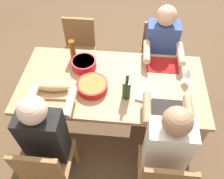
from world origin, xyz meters
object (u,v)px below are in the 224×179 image
at_px(chair_far_right, 46,165).
at_px(wine_glass, 188,73).
at_px(diner_far_right, 46,133).
at_px(cutting_board, 54,90).
at_px(serving_bowl_fruit, 92,86).
at_px(beer_bottle, 73,50).
at_px(wine_bottle, 127,89).
at_px(chair_near_right, 79,48).
at_px(dining_table, 112,88).
at_px(diner_far_left, 166,144).
at_px(diner_near_left, 160,49).
at_px(chair_far_left, 163,176).
at_px(bread_loaf, 52,86).
at_px(serving_bowl_salad, 84,63).
at_px(napkin_stack, 144,95).
at_px(chair_near_left, 157,53).

bearing_deg(chair_far_right, wine_glass, -144.63).
bearing_deg(diner_far_right, cutting_board, -84.66).
xyz_separation_m(diner_far_right, serving_bowl_fruit, (-0.32, -0.48, 0.08)).
distance_m(chair_far_right, beer_bottle, 1.13).
bearing_deg(chair_far_right, wine_bottle, -136.51).
bearing_deg(chair_near_right, dining_table, 122.70).
relative_size(cutting_board, beer_bottle, 1.82).
relative_size(diner_far_left, wine_bottle, 4.14).
bearing_deg(diner_far_left, diner_near_left, -90.00).
height_order(chair_far_left, bread_loaf, same).
relative_size(serving_bowl_salad, bread_loaf, 0.77).
bearing_deg(diner_far_right, diner_far_left, 180.00).
height_order(chair_far_right, diner_far_right, diner_far_right).
relative_size(wine_bottle, beer_bottle, 1.32).
height_order(chair_far_right, cutting_board, chair_far_right).
bearing_deg(dining_table, napkin_stack, 155.09).
height_order(diner_far_right, wine_bottle, diner_far_right).
xyz_separation_m(cutting_board, wine_bottle, (-0.67, 0.00, 0.10)).
height_order(serving_bowl_fruit, beer_bottle, beer_bottle).
distance_m(chair_near_left, diner_far_left, 1.36).
relative_size(dining_table, chair_far_left, 2.09).
relative_size(chair_far_right, napkin_stack, 6.07).
bearing_deg(chair_far_left, chair_near_left, -90.00).
height_order(chair_far_right, napkin_stack, chair_far_right).
xyz_separation_m(diner_near_left, napkin_stack, (0.18, 0.72, 0.05)).
distance_m(serving_bowl_fruit, wine_glass, 0.89).
bearing_deg(diner_far_left, chair_near_right, -53.87).
relative_size(diner_near_left, diner_far_left, 1.00).
height_order(chair_near_right, beer_bottle, beer_bottle).
bearing_deg(napkin_stack, serving_bowl_salad, -27.90).
distance_m(chair_near_left, chair_far_left, 1.52).
xyz_separation_m(chair_near_left, diner_near_left, (-0.00, 0.18, 0.21)).
bearing_deg(diner_far_right, chair_far_left, 169.37).
distance_m(serving_bowl_salad, beer_bottle, 0.19).
relative_size(beer_bottle, wine_glass, 1.33).
height_order(bread_loaf, beer_bottle, beer_bottle).
xyz_separation_m(diner_near_left, chair_near_right, (0.98, -0.18, -0.21)).
relative_size(diner_far_left, beer_bottle, 5.45).
height_order(serving_bowl_fruit, wine_glass, wine_glass).
distance_m(diner_near_left, diner_far_left, 1.16).
bearing_deg(serving_bowl_fruit, diner_far_left, 144.07).
height_order(diner_far_left, bread_loaf, diner_far_left).
height_order(serving_bowl_salad, napkin_stack, serving_bowl_salad).
bearing_deg(serving_bowl_fruit, chair_near_right, -69.83).
bearing_deg(bread_loaf, chair_far_right, 93.73).
distance_m(serving_bowl_salad, wine_bottle, 0.56).
height_order(chair_near_left, napkin_stack, chair_near_left).
height_order(diner_far_right, napkin_stack, diner_far_right).
bearing_deg(dining_table, diner_far_right, 49.78).
xyz_separation_m(chair_far_right, wine_bottle, (-0.63, -0.60, 0.37)).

